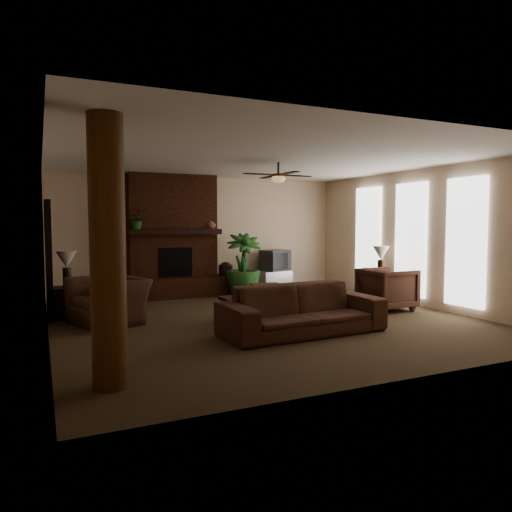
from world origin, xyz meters
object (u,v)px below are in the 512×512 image
log_column (108,253)px  sofa (303,301)px  side_table_right (382,289)px  armchair_left (108,293)px  ottoman (267,294)px  lamp_right (381,255)px  floor_plant (243,278)px  tv_stand (273,281)px  floor_vase (226,276)px  lamp_left (67,262)px  armchair_right (387,287)px  side_table_left (68,302)px  coffee_table (257,300)px

log_column → sofa: size_ratio=1.10×
side_table_right → armchair_left: bearing=178.7°
ottoman → lamp_right: size_ratio=0.92×
log_column → floor_plant: 6.34m
tv_stand → log_column: bearing=-140.8°
floor_plant → side_table_right: (2.44, -1.97, -0.13)m
tv_stand → floor_vase: bearing=170.9°
tv_stand → floor_vase: (-1.30, -0.04, 0.18)m
log_column → floor_vase: (3.40, 5.51, -0.97)m
ottoman → lamp_left: 4.01m
lamp_left → ottoman: bearing=-2.0°
ottoman → lamp_right: lamp_right is taller
lamp_left → side_table_right: lamp_left is taller
log_column → armchair_right: size_ratio=3.08×
armchair_left → side_table_left: 1.06m
floor_plant → lamp_left: 4.04m
ottoman → sofa: bearing=-104.6°
coffee_table → lamp_right: lamp_right is taller
coffee_table → ottoman: coffee_table is taller
log_column → tv_stand: size_ratio=3.29×
armchair_right → side_table_left: size_ratio=1.65×
side_table_left → lamp_right: lamp_right is taller
sofa → ottoman: (0.70, 2.68, -0.30)m
coffee_table → side_table_right: side_table_right is taller
log_column → floor_vase: 6.55m
tv_stand → ottoman: bearing=-131.5°
log_column → lamp_right: (6.10, 3.15, -0.40)m
lamp_right → coffee_table: bearing=-166.6°
sofa → ottoman: bearing=72.7°
coffee_table → side_table_right: size_ratio=2.18×
coffee_table → ottoman: 1.83m
lamp_left → floor_plant: bearing=14.7°
floor_vase → side_table_left: bearing=-158.3°
tv_stand → floor_vase: 1.31m
armchair_right → lamp_right: 1.20m
armchair_right → tv_stand: 3.40m
sofa → armchair_right: (2.50, 1.01, -0.04)m
armchair_left → coffee_table: size_ratio=0.99×
armchair_right → floor_plant: (-1.86, 2.82, -0.04)m
armchair_left → tv_stand: 4.88m
sofa → side_table_right: sofa is taller
coffee_table → tv_stand: bearing=58.9°
armchair_right → floor_vase: armchair_right is taller
armchair_left → floor_vase: armchair_left is taller
armchair_left → coffee_table: bearing=50.1°
coffee_table → lamp_left: size_ratio=1.85×
log_column → coffee_table: size_ratio=2.33×
tv_stand → lamp_right: (1.41, -2.40, 0.75)m
sofa → floor_plant: sofa is taller
coffee_table → floor_vase: 3.21m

